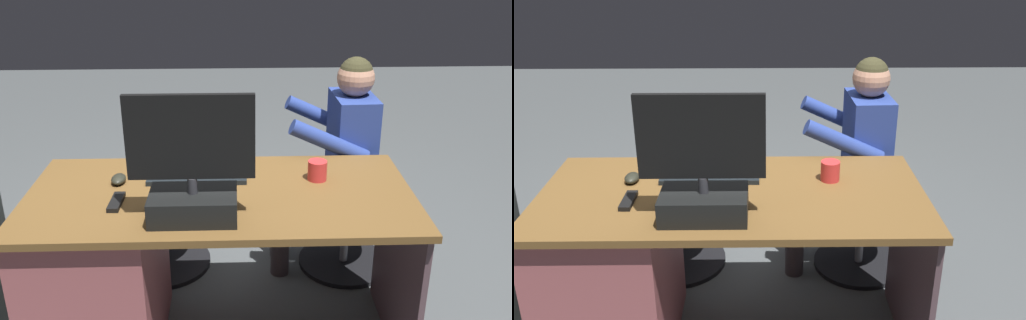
% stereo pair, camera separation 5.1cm
% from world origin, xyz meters
% --- Properties ---
extents(ground_plane, '(10.00, 10.00, 0.00)m').
position_xyz_m(ground_plane, '(0.00, 0.00, 0.00)').
color(ground_plane, '#4B5051').
extents(desk, '(1.57, 0.76, 0.75)m').
position_xyz_m(desk, '(0.41, 0.31, 0.40)').
color(desk, brown).
rests_on(desk, ground_plane).
extents(monitor, '(0.46, 0.21, 0.47)m').
position_xyz_m(monitor, '(0.09, 0.51, 0.90)').
color(monitor, black).
rests_on(monitor, desk).
extents(keyboard, '(0.42, 0.14, 0.02)m').
position_xyz_m(keyboard, '(0.10, 0.17, 0.76)').
color(keyboard, black).
rests_on(keyboard, desk).
extents(computer_mouse, '(0.06, 0.10, 0.04)m').
position_xyz_m(computer_mouse, '(0.43, 0.20, 0.77)').
color(computer_mouse, '#28291F').
rests_on(computer_mouse, desk).
extents(cup, '(0.08, 0.08, 0.09)m').
position_xyz_m(cup, '(-0.41, 0.19, 0.79)').
color(cup, red).
rests_on(cup, desk).
extents(tv_remote, '(0.05, 0.15, 0.02)m').
position_xyz_m(tv_remote, '(0.40, 0.39, 0.76)').
color(tv_remote, black).
rests_on(tv_remote, desk).
extents(office_chair_teddy, '(0.53, 0.53, 0.48)m').
position_xyz_m(office_chair_teddy, '(0.35, -0.34, 0.28)').
color(office_chair_teddy, black).
rests_on(office_chair_teddy, ground_plane).
extents(teddy_bear, '(0.25, 0.25, 0.36)m').
position_xyz_m(teddy_bear, '(0.35, -0.35, 0.64)').
color(teddy_bear, '#8F6E57').
rests_on(teddy_bear, office_chair_teddy).
extents(visitor_chair, '(0.50, 0.50, 0.48)m').
position_xyz_m(visitor_chair, '(-0.66, -0.30, 0.29)').
color(visitor_chair, black).
rests_on(visitor_chair, ground_plane).
extents(person, '(0.52, 0.49, 1.17)m').
position_xyz_m(person, '(-0.57, -0.31, 0.69)').
color(person, '#2A3F8D').
rests_on(person, ground_plane).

